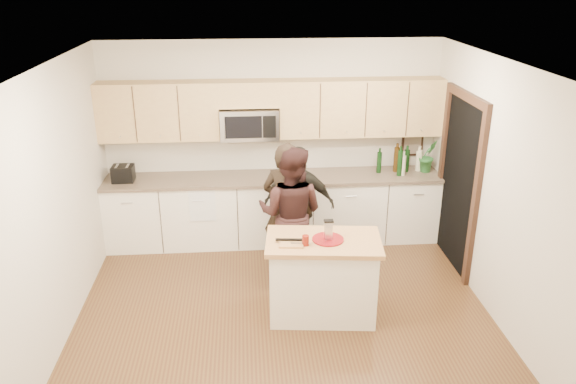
{
  "coord_description": "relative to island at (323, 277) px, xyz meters",
  "views": [
    {
      "loc": [
        -0.37,
        -5.37,
        3.53
      ],
      "look_at": [
        0.08,
        0.35,
        1.24
      ],
      "focal_mm": 35.0,
      "sensor_mm": 36.0,
      "label": 1
    }
  ],
  "objects": [
    {
      "name": "floor",
      "position": [
        -0.41,
        0.16,
        -0.45
      ],
      "size": [
        4.5,
        4.5,
        0.0
      ],
      "primitive_type": "plane",
      "color": "#533A1C",
      "rests_on": "ground"
    },
    {
      "name": "orchid",
      "position": [
        1.69,
        1.88,
        0.71
      ],
      "size": [
        0.29,
        0.26,
        0.45
      ],
      "primitive_type": "imported",
      "rotation": [
        0.0,
        0.0,
        0.26
      ],
      "color": "#2A6A2D",
      "rests_on": "back_cabinetry"
    },
    {
      "name": "room_shell",
      "position": [
        -0.41,
        0.16,
        1.28
      ],
      "size": [
        4.52,
        4.02,
        2.71
      ],
      "color": "beige",
      "rests_on": "ground"
    },
    {
      "name": "cutting_board",
      "position": [
        -0.34,
        -0.09,
        0.46
      ],
      "size": [
        0.26,
        0.19,
        0.02
      ],
      "primitive_type": "cube",
      "rotation": [
        0.0,
        0.0,
        -0.1
      ],
      "color": "tan",
      "rests_on": "island"
    },
    {
      "name": "box_grater",
      "position": [
        0.05,
        -0.01,
        0.57
      ],
      "size": [
        0.1,
        0.07,
        0.21
      ],
      "color": "silver",
      "rests_on": "red_plate"
    },
    {
      "name": "island",
      "position": [
        0.0,
        0.0,
        0.0
      ],
      "size": [
        1.27,
        0.82,
        0.9
      ],
      "rotation": [
        0.0,
        0.0,
        -0.1
      ],
      "color": "white",
      "rests_on": "ground"
    },
    {
      "name": "bottle_cluster",
      "position": [
        1.33,
        1.88,
        0.67
      ],
      "size": [
        0.64,
        0.26,
        0.41
      ],
      "color": "black",
      "rests_on": "back_cabinetry"
    },
    {
      "name": "drink_glass",
      "position": [
        -0.2,
        -0.11,
        0.5
      ],
      "size": [
        0.07,
        0.07,
        0.11
      ],
      "primitive_type": "cylinder",
      "color": "maroon",
      "rests_on": "island"
    },
    {
      "name": "back_cabinetry",
      "position": [
        -0.41,
        1.85,
        0.02
      ],
      "size": [
        4.5,
        0.66,
        0.94
      ],
      "color": "white",
      "rests_on": "ground"
    },
    {
      "name": "tongs",
      "position": [
        -0.37,
        -0.03,
        0.47
      ],
      "size": [
        0.28,
        0.06,
        0.02
      ],
      "primitive_type": "cube",
      "rotation": [
        0.0,
        0.0,
        -0.1
      ],
      "color": "black",
      "rests_on": "cutting_board"
    },
    {
      "name": "dish_towel",
      "position": [
        -1.36,
        1.67,
        0.35
      ],
      "size": [
        0.34,
        0.6,
        0.48
      ],
      "color": "white",
      "rests_on": "ground"
    },
    {
      "name": "red_plate",
      "position": [
        0.04,
        -0.01,
        0.45
      ],
      "size": [
        0.33,
        0.33,
        0.02
      ],
      "primitive_type": "cylinder",
      "color": "maroon",
      "rests_on": "island"
    },
    {
      "name": "knife",
      "position": [
        -0.25,
        -0.11,
        0.47
      ],
      "size": [
        0.2,
        0.04,
        0.01
      ],
      "primitive_type": "cube",
      "rotation": [
        0.0,
        0.0,
        -0.1
      ],
      "color": "silver",
      "rests_on": "cutting_board"
    },
    {
      "name": "framed_picture",
      "position": [
        1.54,
        2.15,
        0.83
      ],
      "size": [
        0.3,
        0.03,
        0.38
      ],
      "color": "black",
      "rests_on": "ground"
    },
    {
      "name": "doorway",
      "position": [
        1.82,
        1.06,
        0.7
      ],
      "size": [
        0.06,
        1.25,
        2.2
      ],
      "color": "black",
      "rests_on": "ground"
    },
    {
      "name": "upper_cabinetry",
      "position": [
        -0.38,
        2.0,
        1.39
      ],
      "size": [
        4.5,
        0.33,
        0.75
      ],
      "color": "tan",
      "rests_on": "ground"
    },
    {
      "name": "woman_left",
      "position": [
        -0.31,
        0.92,
        0.39
      ],
      "size": [
        0.73,
        0.64,
        1.69
      ],
      "primitive_type": "imported",
      "rotation": [
        0.0,
        0.0,
        2.66
      ],
      "color": "black",
      "rests_on": "ground"
    },
    {
      "name": "toaster",
      "position": [
        -2.39,
        1.83,
        0.59
      ],
      "size": [
        0.27,
        0.24,
        0.21
      ],
      "color": "black",
      "rests_on": "back_cabinetry"
    },
    {
      "name": "woman_right",
      "position": [
        -0.13,
        1.29,
        0.3
      ],
      "size": [
        0.93,
        0.5,
        1.52
      ],
      "primitive_type": "imported",
      "rotation": [
        0.0,
        0.0,
        3.0
      ],
      "color": "black",
      "rests_on": "ground"
    },
    {
      "name": "microwave",
      "position": [
        -0.72,
        1.96,
        1.2
      ],
      "size": [
        0.76,
        0.41,
        0.4
      ],
      "color": "silver",
      "rests_on": "ground"
    },
    {
      "name": "woman_center",
      "position": [
        -0.28,
        0.84,
        0.38
      ],
      "size": [
        0.98,
        0.87,
        1.67
      ],
      "primitive_type": "imported",
      "rotation": [
        0.0,
        0.0,
        2.79
      ],
      "color": "black",
      "rests_on": "ground"
    }
  ]
}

